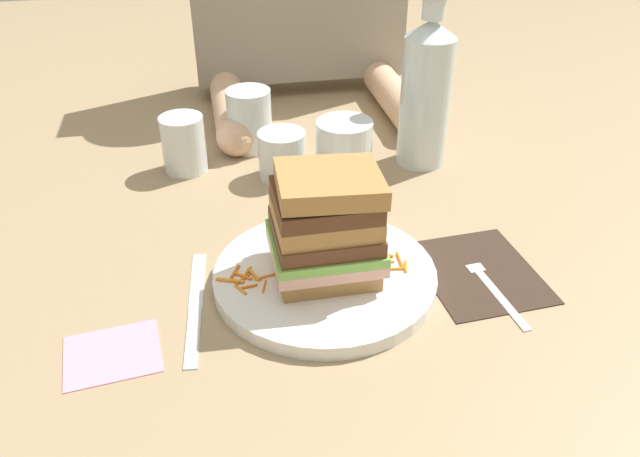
# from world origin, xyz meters

# --- Properties ---
(ground_plane) EXTENTS (3.00, 3.00, 0.00)m
(ground_plane) POSITION_xyz_m (0.00, 0.00, 0.00)
(ground_plane) COLOR #9E8460
(main_plate) EXTENTS (0.26, 0.26, 0.02)m
(main_plate) POSITION_xyz_m (0.02, -0.00, 0.01)
(main_plate) COLOR white
(main_plate) RESTS_ON ground_plane
(sandwich) EXTENTS (0.12, 0.11, 0.13)m
(sandwich) POSITION_xyz_m (0.02, -0.00, 0.08)
(sandwich) COLOR #A87A42
(sandwich) RESTS_ON main_plate
(carrot_shred_0) EXTENTS (0.01, 0.02, 0.00)m
(carrot_shred_0) POSITION_xyz_m (-0.08, 0.02, 0.02)
(carrot_shred_0) COLOR orange
(carrot_shred_0) RESTS_ON main_plate
(carrot_shred_1) EXTENTS (0.01, 0.02, 0.00)m
(carrot_shred_1) POSITION_xyz_m (-0.08, -0.02, 0.02)
(carrot_shred_1) COLOR orange
(carrot_shred_1) RESTS_ON main_plate
(carrot_shred_2) EXTENTS (0.01, 0.02, 0.00)m
(carrot_shred_2) POSITION_xyz_m (-0.05, -0.02, 0.02)
(carrot_shred_2) COLOR orange
(carrot_shred_2) RESTS_ON main_plate
(carrot_shred_3) EXTENTS (0.01, 0.02, 0.00)m
(carrot_shred_3) POSITION_xyz_m (-0.07, 0.01, 0.02)
(carrot_shred_3) COLOR orange
(carrot_shred_3) RESTS_ON main_plate
(carrot_shred_4) EXTENTS (0.02, 0.01, 0.00)m
(carrot_shred_4) POSITION_xyz_m (-0.07, -0.01, 0.02)
(carrot_shred_4) COLOR orange
(carrot_shred_4) RESTS_ON main_plate
(carrot_shred_5) EXTENTS (0.01, 0.03, 0.00)m
(carrot_shred_5) POSITION_xyz_m (-0.06, 0.01, 0.02)
(carrot_shred_5) COLOR orange
(carrot_shred_5) RESTS_ON main_plate
(carrot_shred_6) EXTENTS (0.03, 0.01, 0.00)m
(carrot_shred_6) POSITION_xyz_m (-0.05, -0.00, 0.02)
(carrot_shred_6) COLOR orange
(carrot_shred_6) RESTS_ON main_plate
(carrot_shred_7) EXTENTS (0.02, 0.02, 0.00)m
(carrot_shred_7) POSITION_xyz_m (-0.08, -0.00, 0.02)
(carrot_shred_7) COLOR orange
(carrot_shred_7) RESTS_ON main_plate
(carrot_shred_8) EXTENTS (0.02, 0.02, 0.00)m
(carrot_shred_8) POSITION_xyz_m (-0.08, 0.01, 0.02)
(carrot_shred_8) COLOR orange
(carrot_shred_8) RESTS_ON main_plate
(carrot_shred_9) EXTENTS (0.03, 0.02, 0.00)m
(carrot_shred_9) POSITION_xyz_m (-0.09, 0.00, 0.02)
(carrot_shred_9) COLOR orange
(carrot_shred_9) RESTS_ON main_plate
(carrot_shred_10) EXTENTS (0.02, 0.02, 0.00)m
(carrot_shred_10) POSITION_xyz_m (0.10, 0.02, 0.02)
(carrot_shred_10) COLOR orange
(carrot_shred_10) RESTS_ON main_plate
(carrot_shred_11) EXTENTS (0.03, 0.00, 0.00)m
(carrot_shred_11) POSITION_xyz_m (0.09, 0.00, 0.02)
(carrot_shred_11) COLOR orange
(carrot_shred_11) RESTS_ON main_plate
(carrot_shred_12) EXTENTS (0.02, 0.01, 0.00)m
(carrot_shred_12) POSITION_xyz_m (0.10, -0.01, 0.02)
(carrot_shred_12) COLOR orange
(carrot_shred_12) RESTS_ON main_plate
(carrot_shred_13) EXTENTS (0.01, 0.03, 0.00)m
(carrot_shred_13) POSITION_xyz_m (0.09, 0.01, 0.02)
(carrot_shred_13) COLOR orange
(carrot_shred_13) RESTS_ON main_plate
(carrot_shred_14) EXTENTS (0.01, 0.02, 0.00)m
(carrot_shred_14) POSITION_xyz_m (0.09, -0.00, 0.02)
(carrot_shred_14) COLOR orange
(carrot_shred_14) RESTS_ON main_plate
(carrot_shred_15) EXTENTS (0.01, 0.02, 0.00)m
(carrot_shred_15) POSITION_xyz_m (0.11, -0.01, 0.02)
(carrot_shred_15) COLOR orange
(carrot_shred_15) RESTS_ON main_plate
(carrot_shred_16) EXTENTS (0.01, 0.03, 0.00)m
(carrot_shred_16) POSITION_xyz_m (0.11, 0.00, 0.02)
(carrot_shred_16) COLOR orange
(carrot_shred_16) RESTS_ON main_plate
(napkin_dark) EXTENTS (0.14, 0.17, 0.00)m
(napkin_dark) POSITION_xyz_m (0.21, -0.02, 0.00)
(napkin_dark) COLOR #38281E
(napkin_dark) RESTS_ON ground_plane
(fork) EXTENTS (0.03, 0.17, 0.00)m
(fork) POSITION_xyz_m (0.21, -0.04, 0.00)
(fork) COLOR silver
(fork) RESTS_ON napkin_dark
(knife) EXTENTS (0.03, 0.20, 0.00)m
(knife) POSITION_xyz_m (-0.13, -0.02, 0.00)
(knife) COLOR silver
(knife) RESTS_ON ground_plane
(juice_glass) EXTENTS (0.08, 0.08, 0.10)m
(juice_glass) POSITION_xyz_m (0.09, 0.23, 0.05)
(juice_glass) COLOR white
(juice_glass) RESTS_ON ground_plane
(water_bottle) EXTENTS (0.08, 0.08, 0.26)m
(water_bottle) POSITION_xyz_m (0.23, 0.28, 0.12)
(water_bottle) COLOR silver
(water_bottle) RESTS_ON ground_plane
(empty_tumbler_0) EXTENTS (0.07, 0.07, 0.09)m
(empty_tumbler_0) POSITION_xyz_m (-0.14, 0.32, 0.04)
(empty_tumbler_0) COLOR silver
(empty_tumbler_0) RESTS_ON ground_plane
(empty_tumbler_1) EXTENTS (0.07, 0.07, 0.07)m
(empty_tumbler_1) POSITION_xyz_m (0.01, 0.27, 0.04)
(empty_tumbler_1) COLOR silver
(empty_tumbler_1) RESTS_ON ground_plane
(empty_tumbler_2) EXTENTS (0.07, 0.07, 0.10)m
(empty_tumbler_2) POSITION_xyz_m (-0.03, 0.38, 0.05)
(empty_tumbler_2) COLOR silver
(empty_tumbler_2) RESTS_ON ground_plane
(napkin_pink) EXTENTS (0.11, 0.09, 0.00)m
(napkin_pink) POSITION_xyz_m (-0.22, -0.08, 0.00)
(napkin_pink) COLOR pink
(napkin_pink) RESTS_ON ground_plane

